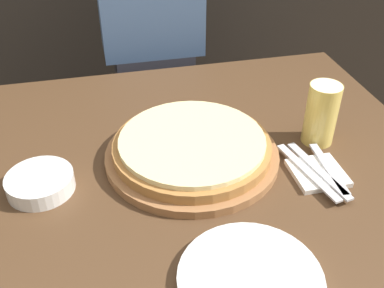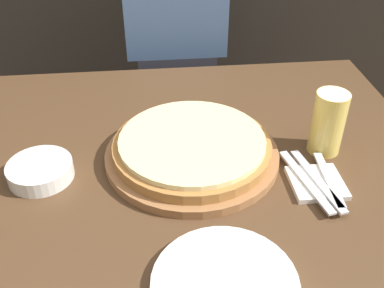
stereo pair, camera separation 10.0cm
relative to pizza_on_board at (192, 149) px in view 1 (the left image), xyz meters
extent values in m
cube|color=#4C331E|center=(-0.07, -0.03, -0.39)|extent=(1.26, 0.99, 0.72)
cylinder|color=#99663D|center=(0.00, 0.00, -0.02)|extent=(0.39, 0.39, 0.02)
cylinder|color=#A87038|center=(0.00, 0.00, 0.01)|extent=(0.36, 0.36, 0.02)
cylinder|color=beige|center=(0.00, 0.00, 0.02)|extent=(0.33, 0.33, 0.01)
cylinder|color=#E5C65B|center=(0.31, 0.00, 0.05)|extent=(0.07, 0.07, 0.15)
cylinder|color=white|center=(0.31, 0.00, 0.12)|extent=(0.07, 0.07, 0.02)
cylinder|color=silver|center=(0.02, -0.36, -0.02)|extent=(0.25, 0.25, 0.02)
cylinder|color=silver|center=(-0.33, -0.03, -0.01)|extent=(0.14, 0.14, 0.04)
cube|color=white|center=(0.25, -0.12, -0.02)|extent=(0.11, 0.11, 0.01)
cube|color=silver|center=(0.23, -0.12, -0.01)|extent=(0.06, 0.21, 0.00)
cube|color=silver|center=(0.25, -0.12, -0.01)|extent=(0.06, 0.21, 0.00)
cube|color=silver|center=(0.28, -0.12, -0.01)|extent=(0.03, 0.18, 0.00)
cube|color=#33333D|center=(0.01, 0.67, -0.40)|extent=(0.27, 0.20, 0.70)
camera|label=1|loc=(-0.18, -0.80, 0.60)|focal=42.00mm
camera|label=2|loc=(-0.08, -0.81, 0.60)|focal=42.00mm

